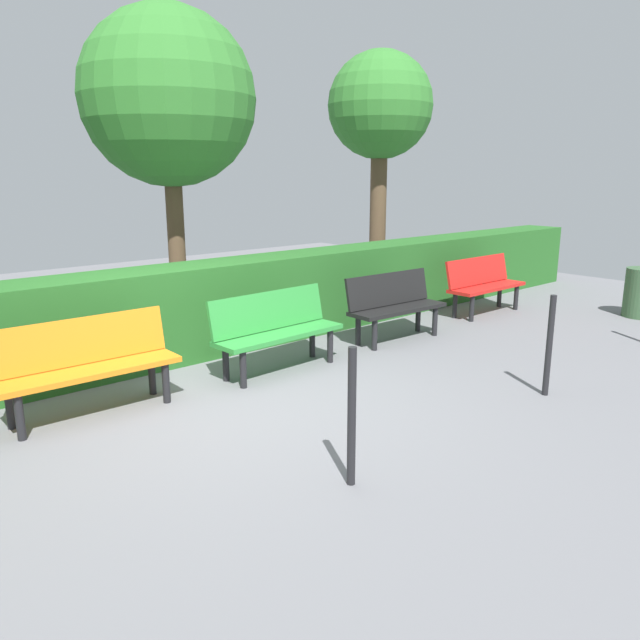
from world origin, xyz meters
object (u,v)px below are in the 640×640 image
bench_green (276,327)px  bench_orange (86,362)px  bench_red (483,282)px  bench_black (394,303)px  tree_near (380,109)px  tree_mid (169,99)px

bench_green → bench_orange: size_ratio=0.97×
bench_red → bench_orange: 6.14m
bench_black → bench_green: same height
bench_green → tree_near: (-4.31, -2.56, 2.72)m
bench_red → bench_orange: size_ratio=0.94×
bench_red → bench_black: bearing=3.1°
bench_black → bench_orange: size_ratio=0.90×
bench_orange → tree_near: size_ratio=0.38×
bench_orange → tree_near: tree_near is taller
bench_green → tree_near: tree_near is taller
bench_red → bench_green: size_ratio=0.96×
bench_black → bench_orange: bearing=0.8°
bench_red → bench_orange: bearing=-0.1°
bench_red → bench_black: size_ratio=1.04×
bench_black → tree_near: 4.43m
tree_near → bench_orange: bearing=20.9°
bench_red → bench_green: 4.12m
bench_red → bench_green: (4.11, 0.12, 0.00)m
bench_black → bench_green: bearing=2.6°
bench_black → tree_near: (-2.38, -2.56, 2.72)m
bench_black → tree_mid: bearing=-55.1°
bench_red → bench_black: 2.19m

